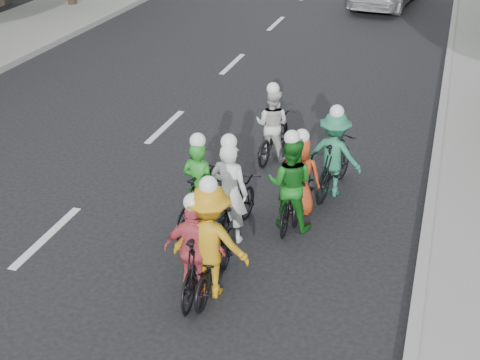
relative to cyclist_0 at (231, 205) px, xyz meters
The scene contains 11 objects.
ground 3.14m from the cyclist_0, 161.98° to the right, with size 120.00×120.00×0.00m, color black.
curb_left 12.76m from the cyclist_0, 134.80° to the left, with size 0.18×80.00×0.18m, color #999993.
curb_right 9.58m from the cyclist_0, 70.98° to the left, with size 0.18×80.00×0.18m, color #999993.
cyclist_0 is the anchor object (origin of this frame).
cyclist_1 1.07m from the cyclist_0, 38.40° to the left, with size 0.81×1.58×1.78m.
cyclist_2 1.54m from the cyclist_0, 82.41° to the right, with size 1.15×1.61×1.91m.
cyclist_3 1.60m from the cyclist_0, 89.70° to the right, with size 0.92×1.78×1.67m.
cyclist_4 1.51m from the cyclist_0, 53.72° to the left, with size 0.76×1.81×1.59m.
cyclist_5 0.58m from the cyclist_0, 168.17° to the left, with size 0.75×1.81×1.78m.
cyclist_6 3.23m from the cyclist_0, 92.76° to the left, with size 0.77×1.74×1.65m.
cyclist_7 2.44m from the cyclist_0, 57.20° to the left, with size 1.13×1.84×1.76m.
Camera 1 is at (5.94, -8.07, 5.97)m, focal length 50.00 mm.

